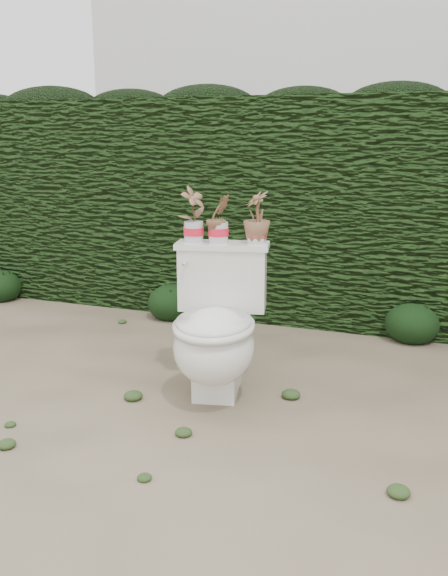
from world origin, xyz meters
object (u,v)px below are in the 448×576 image
(toilet, at_px, (216,331))
(potted_plant_center, at_px, (218,220))
(potted_plant_left, at_px, (193,216))
(potted_plant_right, at_px, (257,219))

(toilet, relative_size, potted_plant_center, 3.20)
(toilet, bearing_deg, potted_plant_center, 95.37)
(toilet, height_order, potted_plant_center, potted_plant_center)
(potted_plant_left, relative_size, potted_plant_center, 1.17)
(toilet, distance_m, potted_plant_right, 0.63)
(toilet, distance_m, potted_plant_left, 0.63)
(toilet, relative_size, potted_plant_left, 2.73)
(potted_plant_left, relative_size, potted_plant_right, 1.08)
(potted_plant_right, bearing_deg, potted_plant_left, -114.80)
(toilet, xyz_separation_m, potted_plant_center, (-0.07, 0.23, 0.54))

